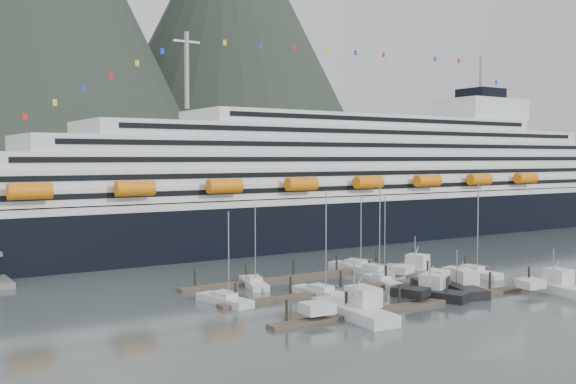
% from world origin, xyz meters
% --- Properties ---
extents(ground, '(1600.00, 1600.00, 0.00)m').
position_xyz_m(ground, '(0.00, 0.00, 0.00)').
color(ground, '#4A5757').
rests_on(ground, ground).
extents(mountains, '(870.00, 440.00, 420.00)m').
position_xyz_m(mountains, '(52.48, 588.54, 163.40)').
color(mountains, black).
rests_on(mountains, ground).
extents(cruise_ship, '(210.00, 30.40, 50.30)m').
position_xyz_m(cruise_ship, '(30.03, 54.94, 12.04)').
color(cruise_ship, black).
rests_on(cruise_ship, ground).
extents(dock_near, '(48.18, 2.28, 3.20)m').
position_xyz_m(dock_near, '(-4.93, -9.95, 0.31)').
color(dock_near, '#4A3C30').
rests_on(dock_near, ground).
extents(dock_mid, '(48.18, 2.28, 3.20)m').
position_xyz_m(dock_mid, '(-4.93, 3.05, 0.31)').
color(dock_mid, '#4A3C30').
rests_on(dock_mid, ground).
extents(dock_far, '(48.18, 2.28, 3.20)m').
position_xyz_m(dock_far, '(-4.93, 16.05, 0.31)').
color(dock_far, '#4A3C30').
rests_on(dock_far, ground).
extents(sailboat_a, '(4.54, 9.93, 13.27)m').
position_xyz_m(sailboat_a, '(-27.00, 5.39, 0.43)').
color(sailboat_a, beige).
rests_on(sailboat_a, ground).
extents(sailboat_b, '(4.10, 10.50, 15.85)m').
position_xyz_m(sailboat_b, '(-12.88, 2.38, 0.44)').
color(sailboat_b, beige).
rests_on(sailboat_b, ground).
extents(sailboat_d, '(4.87, 10.01, 14.38)m').
position_xyz_m(sailboat_d, '(0.97, 5.08, 0.41)').
color(sailboat_d, beige).
rests_on(sailboat_d, ground).
extents(sailboat_e, '(5.32, 10.31, 13.19)m').
position_xyz_m(sailboat_e, '(-17.37, 14.06, 0.42)').
color(sailboat_e, beige).
rests_on(sailboat_e, ground).
extents(sailboat_f, '(6.10, 10.56, 14.11)m').
position_xyz_m(sailboat_f, '(5.89, 17.86, 0.44)').
color(sailboat_f, beige).
rests_on(sailboat_f, ground).
extents(sailboat_g, '(3.45, 11.82, 16.13)m').
position_xyz_m(sailboat_g, '(4.96, 11.57, 0.45)').
color(sailboat_g, beige).
rests_on(sailboat_g, ground).
extents(sailboat_h, '(4.42, 10.64, 16.11)m').
position_xyz_m(sailboat_h, '(18.00, 1.77, 0.46)').
color(sailboat_h, beige).
rests_on(sailboat_h, ground).
extents(trawler_a, '(10.39, 14.38, 7.81)m').
position_xyz_m(trawler_a, '(-17.03, -10.29, 0.97)').
color(trawler_a, beige).
rests_on(trawler_a, ground).
extents(trawler_b, '(9.47, 11.26, 6.98)m').
position_xyz_m(trawler_b, '(-1.06, -7.56, 0.89)').
color(trawler_b, black).
rests_on(trawler_b, ground).
extents(trawler_c, '(10.77, 13.96, 6.92)m').
position_xyz_m(trawler_c, '(5.85, -6.01, 0.89)').
color(trawler_c, black).
rests_on(trawler_c, ground).
extents(trawler_d, '(9.03, 12.18, 7.10)m').
position_xyz_m(trawler_d, '(17.86, -13.93, 0.90)').
color(trawler_d, beige).
rests_on(trawler_d, ground).
extents(trawler_e, '(9.89, 11.98, 7.42)m').
position_xyz_m(trawler_e, '(10.02, 7.24, 0.93)').
color(trawler_e, beige).
rests_on(trawler_e, ground).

